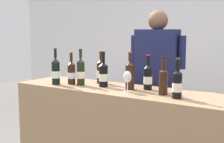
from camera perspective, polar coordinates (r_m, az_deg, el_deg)
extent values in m
cube|color=white|center=(5.07, 17.13, 6.36)|extent=(8.00, 0.10, 2.80)
cube|color=#9E7A56|center=(2.84, 1.30, -12.85)|extent=(2.05, 0.56, 0.96)
cylinder|color=black|center=(2.35, 12.26, -2.71)|extent=(0.07, 0.07, 0.19)
cone|color=black|center=(2.33, 12.33, 0.00)|extent=(0.07, 0.07, 0.03)
cylinder|color=black|center=(2.33, 12.37, 1.30)|extent=(0.03, 0.03, 0.08)
cylinder|color=#333338|center=(2.32, 12.40, 2.39)|extent=(0.03, 0.03, 0.01)
cylinder|color=silver|center=(2.35, 12.25, -2.94)|extent=(0.08, 0.08, 0.07)
cylinder|color=black|center=(2.67, 6.82, -1.43)|extent=(0.08, 0.08, 0.19)
cone|color=black|center=(2.65, 6.86, 0.97)|extent=(0.08, 0.08, 0.03)
cylinder|color=black|center=(2.64, 6.88, 2.15)|extent=(0.03, 0.03, 0.08)
cylinder|color=maroon|center=(2.64, 6.89, 3.10)|extent=(0.03, 0.03, 0.01)
cylinder|color=silver|center=(2.67, 6.82, -1.63)|extent=(0.08, 0.08, 0.07)
cylinder|color=black|center=(2.89, -5.94, -0.43)|extent=(0.07, 0.07, 0.22)
cone|color=black|center=(2.88, -5.98, 2.11)|extent=(0.07, 0.07, 0.04)
cylinder|color=black|center=(2.87, -5.99, 3.25)|extent=(0.03, 0.03, 0.08)
cylinder|color=black|center=(2.87, -6.00, 4.14)|extent=(0.03, 0.03, 0.01)
cylinder|color=#F3DACB|center=(2.89, -5.94, -0.64)|extent=(0.07, 0.07, 0.07)
cylinder|color=black|center=(2.96, -7.70, -0.55)|extent=(0.08, 0.08, 0.19)
cone|color=black|center=(2.94, -7.74, 1.57)|extent=(0.08, 0.08, 0.03)
cylinder|color=black|center=(2.94, -7.76, 2.70)|extent=(0.03, 0.03, 0.09)
cylinder|color=#B79333|center=(2.93, -7.77, 3.67)|extent=(0.03, 0.03, 0.01)
cylinder|color=silver|center=(2.96, -7.70, -0.74)|extent=(0.08, 0.08, 0.06)
cylinder|color=black|center=(2.98, -2.11, -0.28)|extent=(0.08, 0.08, 0.21)
cone|color=black|center=(2.97, -2.12, 2.00)|extent=(0.08, 0.08, 0.03)
cylinder|color=black|center=(2.96, -2.13, 3.05)|extent=(0.03, 0.03, 0.08)
cylinder|color=#B79333|center=(2.96, -2.13, 3.92)|extent=(0.03, 0.03, 0.01)
cylinder|color=silver|center=(2.98, -2.11, -0.48)|extent=(0.08, 0.08, 0.07)
cylinder|color=black|center=(2.66, 3.42, -1.09)|extent=(0.08, 0.08, 0.22)
cone|color=black|center=(2.65, 3.44, 1.59)|extent=(0.08, 0.08, 0.03)
cylinder|color=black|center=(2.64, 3.45, 2.71)|extent=(0.03, 0.03, 0.07)
cylinder|color=maroon|center=(2.64, 3.46, 3.61)|extent=(0.03, 0.03, 0.01)
cylinder|color=black|center=(2.47, 9.70, -2.19)|extent=(0.07, 0.07, 0.19)
cone|color=black|center=(2.45, 9.76, 0.28)|extent=(0.07, 0.07, 0.03)
cylinder|color=black|center=(2.45, 9.79, 1.57)|extent=(0.03, 0.03, 0.09)
cylinder|color=black|center=(2.44, 9.81, 2.72)|extent=(0.04, 0.04, 0.01)
cylinder|color=black|center=(2.79, -1.59, -0.90)|extent=(0.08, 0.08, 0.20)
cone|color=black|center=(2.78, -1.60, 1.42)|extent=(0.08, 0.08, 0.03)
cylinder|color=black|center=(2.77, -1.60, 2.65)|extent=(0.03, 0.03, 0.09)
cylinder|color=black|center=(2.77, -1.61, 3.69)|extent=(0.03, 0.03, 0.01)
cylinder|color=silver|center=(2.79, -1.59, -1.10)|extent=(0.08, 0.08, 0.07)
cylinder|color=black|center=(2.96, -10.62, -0.36)|extent=(0.08, 0.08, 0.22)
cone|color=black|center=(2.95, -10.68, 2.11)|extent=(0.08, 0.08, 0.04)
cylinder|color=black|center=(2.94, -10.71, 3.33)|extent=(0.03, 0.03, 0.09)
cylinder|color=#333338|center=(2.94, -10.74, 4.28)|extent=(0.03, 0.03, 0.01)
cylinder|color=silver|center=(2.96, -10.62, -0.56)|extent=(0.08, 0.08, 0.07)
cylinder|color=silver|center=(2.57, 2.94, -3.83)|extent=(0.08, 0.08, 0.00)
cylinder|color=silver|center=(2.56, 2.95, -2.90)|extent=(0.01, 0.01, 0.08)
ellipsoid|color=silver|center=(2.55, 2.96, -1.02)|extent=(0.07, 0.07, 0.10)
ellipsoid|color=maroon|center=(2.55, 2.96, -1.40)|extent=(0.05, 0.05, 0.03)
cube|color=black|center=(3.28, 8.32, -10.72)|extent=(0.41, 0.29, 0.90)
cube|color=#191E47|center=(3.13, 8.58, 2.43)|extent=(0.45, 0.29, 0.60)
sphere|color=brown|center=(3.12, 8.72, 9.58)|extent=(0.20, 0.20, 0.20)
cylinder|color=#191E47|center=(3.06, 13.11, 3.55)|extent=(0.08, 0.08, 0.33)
cylinder|color=#191E47|center=(3.20, 4.30, 3.90)|extent=(0.08, 0.08, 0.33)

